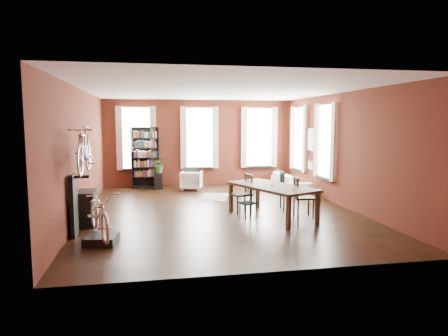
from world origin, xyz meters
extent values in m
plane|color=black|center=(0.00, 0.00, 0.00)|extent=(9.00, 9.00, 0.00)
cube|color=silver|center=(0.00, 0.00, 3.20)|extent=(7.00, 9.00, 0.04)
cube|color=#481912|center=(0.00, 4.50, 1.60)|extent=(7.00, 0.04, 3.20)
cube|color=#481912|center=(0.00, -4.50, 1.60)|extent=(7.00, 0.04, 3.20)
cube|color=#481912|center=(-3.50, 0.00, 1.60)|extent=(0.04, 9.00, 3.20)
cube|color=#481912|center=(3.50, 0.00, 1.60)|extent=(0.04, 9.00, 3.20)
cube|color=white|center=(-2.30, 4.47, 1.80)|extent=(1.00, 0.04, 2.20)
cube|color=beige|center=(-2.30, 4.40, 1.80)|extent=(1.40, 0.06, 2.30)
cube|color=white|center=(0.00, 4.47, 1.80)|extent=(1.00, 0.04, 2.20)
cube|color=beige|center=(0.00, 4.40, 1.80)|extent=(1.40, 0.06, 2.30)
cube|color=white|center=(2.30, 4.47, 1.80)|extent=(1.00, 0.04, 2.20)
cube|color=beige|center=(2.30, 4.40, 1.80)|extent=(1.40, 0.06, 2.30)
cube|color=white|center=(3.47, 1.00, 1.80)|extent=(0.04, 1.00, 2.20)
cube|color=beige|center=(3.40, 1.00, 1.80)|extent=(0.06, 1.40, 2.30)
cube|color=white|center=(3.47, 3.20, 1.80)|extent=(0.04, 1.00, 2.20)
cube|color=beige|center=(3.40, 3.20, 1.80)|extent=(0.06, 1.40, 2.30)
cube|color=black|center=(3.46, 2.10, 1.80)|extent=(0.04, 0.55, 0.75)
cube|color=black|center=(3.46, 2.10, 0.95)|extent=(0.04, 0.45, 0.35)
cube|color=brown|center=(1.13, -0.99, 0.41)|extent=(1.95, 2.62, 0.81)
cube|color=#173233|center=(0.54, -0.96, 0.39)|extent=(0.45, 0.45, 0.78)
cube|color=#1D2E1B|center=(0.50, -0.40, 0.51)|extent=(0.56, 0.56, 1.02)
cube|color=black|center=(1.93, -1.11, 0.51)|extent=(0.51, 0.51, 1.02)
cube|color=#1C3A3D|center=(1.90, -0.16, 0.52)|extent=(0.52, 0.52, 1.04)
cube|color=black|center=(-2.00, 4.30, 1.10)|extent=(1.00, 0.32, 2.20)
imported|color=silver|center=(-0.41, 3.52, 0.36)|extent=(0.85, 0.82, 0.73)
imported|color=beige|center=(2.95, 2.60, 0.41)|extent=(0.61, 2.08, 0.81)
cube|color=black|center=(0.15, 1.97, 0.01)|extent=(1.19, 1.54, 0.01)
cube|color=black|center=(-2.79, -2.47, 0.09)|extent=(0.68, 0.68, 0.17)
cube|color=black|center=(-3.40, -1.80, 0.65)|extent=(0.16, 0.60, 1.30)
cube|color=black|center=(-3.28, -0.90, 0.40)|extent=(0.40, 0.80, 0.80)
cube|color=black|center=(-1.56, 3.89, 0.29)|extent=(0.30, 0.30, 0.58)
imported|color=#295B24|center=(2.81, 3.95, 0.14)|extent=(0.45, 0.69, 0.29)
imported|color=#2F6126|center=(3.08, 0.60, 0.08)|extent=(0.43, 0.53, 0.17)
imported|color=silver|center=(-2.80, -2.51, 1.04)|extent=(0.84, 1.05, 1.73)
imported|color=#A5A8AD|center=(-3.15, -1.80, 2.13)|extent=(0.47, 1.00, 1.66)
imported|color=#285723|center=(-1.52, 3.91, 0.80)|extent=(0.63, 0.67, 0.45)
camera|label=1|loc=(-1.81, -10.39, 2.37)|focal=32.00mm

